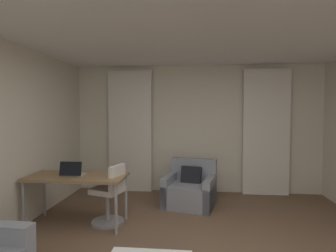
{
  "coord_description": "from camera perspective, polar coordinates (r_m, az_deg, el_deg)",
  "views": [
    {
      "loc": [
        -0.03,
        -2.71,
        1.65
      ],
      "look_at": [
        -0.42,
        1.27,
        1.45
      ],
      "focal_mm": 29.46,
      "sensor_mm": 36.0,
      "label": 1
    }
  ],
  "objects": [
    {
      "name": "ceiling",
      "position": [
        2.88,
        6.43,
        22.78
      ],
      "size": [
        5.12,
        6.12,
        0.06
      ],
      "primitive_type": "cube",
      "color": "white",
      "rests_on": "wall_left"
    },
    {
      "name": "desk_chair",
      "position": [
        4.28,
        -11.94,
        -14.26
      ],
      "size": [
        0.5,
        0.5,
        0.88
      ],
      "color": "gray",
      "rests_on": "ground"
    },
    {
      "name": "wall_window",
      "position": [
        5.75,
        5.91,
        -0.62
      ],
      "size": [
        5.12,
        0.06,
        2.6
      ],
      "color": "beige",
      "rests_on": "ground"
    },
    {
      "name": "laptop",
      "position": [
        4.29,
        -19.1,
        -9.1
      ],
      "size": [
        0.32,
        0.25,
        0.22
      ],
      "color": "#ADADB2",
      "rests_on": "desk"
    },
    {
      "name": "curtain_right_panel",
      "position": [
        5.8,
        19.64,
        -1.24
      ],
      "size": [
        0.9,
        0.06,
        2.5
      ],
      "color": "silver",
      "rests_on": "ground"
    },
    {
      "name": "curtain_left_panel",
      "position": [
        5.78,
        -7.84,
        -1.11
      ],
      "size": [
        0.9,
        0.06,
        2.5
      ],
      "color": "silver",
      "rests_on": "ground"
    },
    {
      "name": "desk",
      "position": [
        4.3,
        -18.32,
        -10.46
      ],
      "size": [
        1.42,
        0.64,
        0.73
      ],
      "color": "olive",
      "rests_on": "ground"
    },
    {
      "name": "armchair",
      "position": [
        5.03,
        4.59,
        -13.08
      ],
      "size": [
        0.99,
        0.93,
        0.79
      ],
      "color": "gray",
      "rests_on": "ground"
    }
  ]
}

